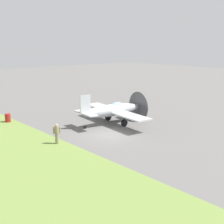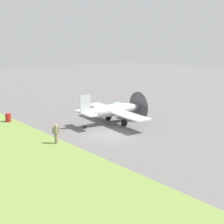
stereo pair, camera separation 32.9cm
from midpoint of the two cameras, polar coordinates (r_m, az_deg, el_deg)
ground_plane at (r=28.66m, az=-0.70°, el=-4.23°), size 160.00×160.00×0.00m
grass_verge at (r=23.81m, az=-19.00°, el=-8.52°), size 120.00×11.00×0.01m
airplane_lead at (r=32.15m, az=-0.06°, el=0.37°), size 9.99×7.93×3.54m
ground_crew_chief at (r=26.35m, az=-10.61°, el=-3.91°), size 0.38×0.58×1.73m
fuel_drum at (r=35.04m, az=-19.10°, el=-1.04°), size 0.60×0.60×0.90m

